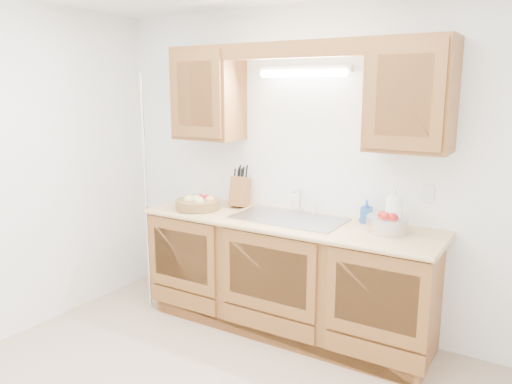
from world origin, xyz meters
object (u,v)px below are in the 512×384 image
Objects in this scene: fruit_basket at (198,203)px; apple_bowl at (387,223)px; paper_towel at (394,214)px; knife_block at (240,191)px.

apple_bowl is at bearing 5.25° from fruit_basket.
paper_towel is 0.08m from apple_bowl.
knife_block is 1.05× the size of apple_bowl.
knife_block is at bearing 174.98° from apple_bowl.
knife_block reaches higher than fruit_basket.
apple_bowl is (1.29, -0.11, -0.06)m from knife_block.
knife_block reaches higher than apple_bowl.
paper_towel is at bearing 6.41° from fruit_basket.
knife_block is 1.32m from paper_towel.
knife_block is at bearing 46.16° from fruit_basket.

